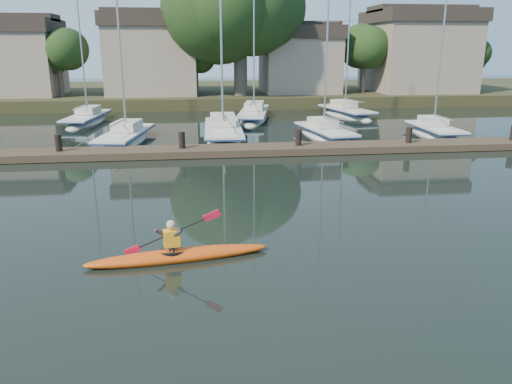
{
  "coord_description": "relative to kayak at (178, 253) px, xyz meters",
  "views": [
    {
      "loc": [
        -2.39,
        -11.14,
        5.34
      ],
      "look_at": [
        -0.63,
        2.87,
        1.2
      ],
      "focal_mm": 35.0,
      "sensor_mm": 36.0,
      "label": 1
    }
  ],
  "objects": [
    {
      "name": "ground",
      "position": [
        2.92,
        -0.97,
        -0.19
      ],
      "size": [
        160.0,
        160.0,
        0.0
      ],
      "primitive_type": "plane",
      "color": "black",
      "rests_on": "ground"
    },
    {
      "name": "kayak",
      "position": [
        0.0,
        0.0,
        0.0
      ],
      "size": [
        4.83,
        1.32,
        1.53
      ],
      "rotation": [
        0.0,
        0.0,
        0.14
      ],
      "color": "#D75010",
      "rests_on": "ground"
    },
    {
      "name": "dock",
      "position": [
        2.92,
        13.03,
        0.02
      ],
      "size": [
        34.0,
        2.0,
        1.8
      ],
      "color": "#3F3424",
      "rests_on": "ground"
    },
    {
      "name": "sailboat_1",
      "position": [
        -3.43,
        17.32,
        -0.36
      ],
      "size": [
        3.23,
        8.22,
        13.09
      ],
      "rotation": [
        0.0,
        0.0,
        -0.16
      ],
      "color": "silver",
      "rests_on": "ground"
    },
    {
      "name": "sailboat_2",
      "position": [
        2.3,
        18.13,
        -0.39
      ],
      "size": [
        2.61,
        9.8,
        16.11
      ],
      "rotation": [
        0.0,
        0.0,
        -0.04
      ],
      "color": "silver",
      "rests_on": "ground"
    },
    {
      "name": "sailboat_3",
      "position": [
        8.49,
        17.39,
        -0.36
      ],
      "size": [
        3.0,
        7.43,
        11.65
      ],
      "rotation": [
        0.0,
        0.0,
        0.16
      ],
      "color": "silver",
      "rests_on": "ground"
    },
    {
      "name": "sailboat_4",
      "position": [
        15.46,
        17.19,
        -0.36
      ],
      "size": [
        2.04,
        6.45,
        10.91
      ],
      "rotation": [
        0.0,
        0.0,
        -0.02
      ],
      "color": "silver",
      "rests_on": "ground"
    },
    {
      "name": "sailboat_5",
      "position": [
        -7.17,
        25.52,
        -0.36
      ],
      "size": [
        2.85,
        8.38,
        13.6
      ],
      "rotation": [
        0.0,
        0.0,
        -0.11
      ],
      "color": "silver",
      "rests_on": "ground"
    },
    {
      "name": "sailboat_6",
      "position": [
        5.16,
        26.11,
        -0.37
      ],
      "size": [
        3.91,
        10.02,
        15.59
      ],
      "rotation": [
        0.0,
        0.0,
        -0.19
      ],
      "color": "silver",
      "rests_on": "ground"
    },
    {
      "name": "sailboat_7",
      "position": [
        12.68,
        26.73,
        -0.37
      ],
      "size": [
        3.56,
        8.05,
        12.57
      ],
      "rotation": [
        0.0,
        0.0,
        0.2
      ],
      "color": "silver",
      "rests_on": "ground"
    },
    {
      "name": "shore",
      "position": [
        4.53,
        39.32,
        3.04
      ],
      "size": [
        90.0,
        25.25,
        12.75
      ],
      "color": "#2A3319",
      "rests_on": "ground"
    }
  ]
}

